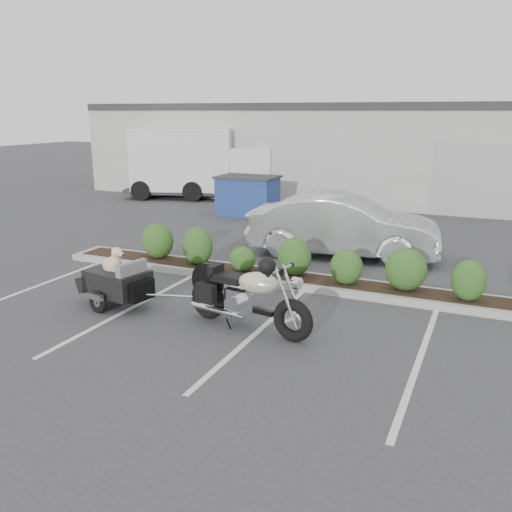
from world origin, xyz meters
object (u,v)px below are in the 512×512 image
at_px(dumpster, 248,195).
at_px(delivery_truck, 201,165).
at_px(motorcycle, 247,297).
at_px(sedan, 343,226).
at_px(pet_trailer, 117,281).

relative_size(dumpster, delivery_truck, 0.32).
distance_m(motorcycle, dumpster, 10.81).
bearing_deg(sedan, dumpster, 41.12).
height_order(motorcycle, sedan, sedan).
xyz_separation_m(motorcycle, dumpster, (-4.55, 9.80, 0.13)).
distance_m(pet_trailer, delivery_truck, 13.65).
bearing_deg(pet_trailer, delivery_truck, 123.72).
height_order(motorcycle, pet_trailer, motorcycle).
height_order(motorcycle, delivery_truck, delivery_truck).
distance_m(sedan, dumpster, 6.39).
distance_m(motorcycle, pet_trailer, 2.78).
xyz_separation_m(dumpster, delivery_truck, (-3.52, 2.79, 0.72)).
distance_m(dumpster, delivery_truck, 4.55).
xyz_separation_m(motorcycle, sedan, (0.19, 5.51, 0.22)).
xyz_separation_m(motorcycle, delivery_truck, (-8.07, 12.59, 0.85)).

